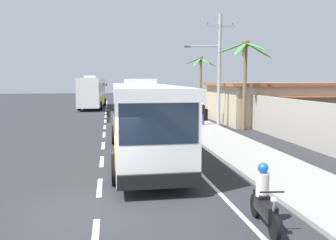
% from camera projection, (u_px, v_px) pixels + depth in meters
% --- Properties ---
extents(ground_plane, '(160.00, 160.00, 0.00)m').
position_uv_depth(ground_plane, '(97.00, 212.00, 9.47)').
color(ground_plane, '#28282D').
extents(sidewalk_kerb, '(3.20, 90.00, 0.14)m').
position_uv_depth(sidewalk_kerb, '(222.00, 139.00, 20.37)').
color(sidewalk_kerb, gray).
rests_on(sidewalk_kerb, ground).
extents(lane_markings, '(3.92, 71.00, 0.01)m').
position_uv_depth(lane_markings, '(139.00, 131.00, 23.91)').
color(lane_markings, white).
rests_on(lane_markings, ground).
extents(boundary_wall, '(0.24, 60.00, 2.45)m').
position_uv_depth(boundary_wall, '(255.00, 112.00, 24.78)').
color(boundary_wall, '#9E998E').
rests_on(boundary_wall, ground).
extents(coach_bus_foreground, '(3.04, 11.77, 3.59)m').
position_uv_depth(coach_bus_foreground, '(142.00, 117.00, 15.94)').
color(coach_bus_foreground, white).
rests_on(coach_bus_foreground, ground).
extents(coach_bus_far_lane, '(3.29, 10.99, 3.97)m').
position_uv_depth(coach_bus_far_lane, '(92.00, 91.00, 42.74)').
color(coach_bus_far_lane, white).
rests_on(coach_bus_far_lane, ground).
extents(motorcycle_beside_bus, '(0.56, 1.96, 1.56)m').
position_uv_depth(motorcycle_beside_bus, '(264.00, 201.00, 8.49)').
color(motorcycle_beside_bus, black).
rests_on(motorcycle_beside_bus, ground).
extents(pedestrian_near_kerb, '(0.36, 0.36, 1.66)m').
position_uv_depth(pedestrian_near_kerb, '(203.00, 113.00, 26.31)').
color(pedestrian_near_kerb, '#75388E').
rests_on(pedestrian_near_kerb, sidewalk_kerb).
extents(utility_pole_mid, '(3.81, 0.24, 8.25)m').
position_uv_depth(utility_pole_mid, '(218.00, 67.00, 25.61)').
color(utility_pole_mid, '#9E9E99').
rests_on(utility_pole_mid, ground).
extents(palm_nearest, '(3.49, 3.89, 6.21)m').
position_uv_depth(palm_nearest, '(201.00, 70.00, 40.59)').
color(palm_nearest, brown).
rests_on(palm_nearest, ground).
extents(palm_second, '(3.56, 3.84, 6.29)m').
position_uv_depth(palm_second, '(245.00, 64.00, 24.25)').
color(palm_second, brown).
rests_on(palm_second, ground).
extents(roadside_building, '(12.83, 8.56, 3.27)m').
position_uv_depth(roadside_building, '(288.00, 102.00, 29.49)').
color(roadside_building, tan).
rests_on(roadside_building, ground).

